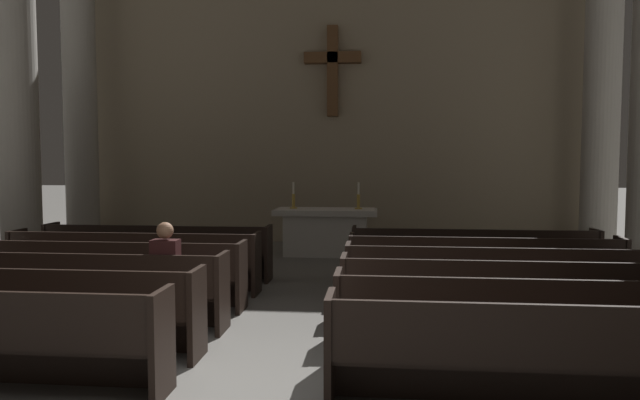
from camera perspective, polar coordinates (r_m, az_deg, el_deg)
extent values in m
plane|color=#66635E|center=(5.30, -7.28, -18.91)|extent=(80.00, 80.00, 0.00)
cube|color=black|center=(5.32, -15.22, -13.47)|extent=(0.06, 0.50, 0.95)
cube|color=black|center=(7.05, -27.29, -9.86)|extent=(3.81, 0.40, 0.05)
cube|color=black|center=(6.80, -28.40, -8.01)|extent=(3.81, 0.05, 0.50)
cube|color=black|center=(7.25, -26.44, -11.29)|extent=(3.81, 0.04, 0.40)
cube|color=black|center=(6.20, -11.95, -10.90)|extent=(0.06, 0.50, 0.95)
cube|color=black|center=(7.86, -23.39, -8.35)|extent=(3.81, 0.40, 0.05)
cube|color=black|center=(7.61, -24.27, -6.65)|extent=(3.81, 0.05, 0.50)
cube|color=black|center=(8.06, -22.71, -9.66)|extent=(3.81, 0.04, 0.40)
cube|color=black|center=(7.10, -9.55, -8.95)|extent=(0.06, 0.50, 0.95)
cube|color=black|center=(8.70, -20.25, -7.09)|extent=(3.81, 0.40, 0.05)
cube|color=black|center=(8.45, -20.97, -5.53)|extent=(3.81, 0.05, 0.50)
cube|color=black|center=(8.90, -19.71, -8.30)|extent=(3.81, 0.04, 0.40)
cube|color=black|center=(8.02, -7.70, -7.44)|extent=(0.06, 0.50, 0.95)
cube|color=black|center=(9.57, -17.69, -6.04)|extent=(3.81, 0.40, 0.05)
cube|color=black|center=(9.32, -18.28, -4.60)|extent=(3.81, 0.05, 0.50)
cube|color=black|center=(9.77, -17.24, -7.17)|extent=(3.81, 0.04, 0.40)
cube|color=black|center=(8.96, -6.25, -6.23)|extent=(0.06, 0.50, 0.95)
cube|color=black|center=(10.46, -27.56, -5.19)|extent=(0.06, 0.50, 0.95)
cube|color=black|center=(10.45, -15.57, -5.16)|extent=(3.81, 0.40, 0.05)
cube|color=black|center=(10.21, -16.06, -3.83)|extent=(3.81, 0.05, 0.50)
cube|color=black|center=(10.66, -15.20, -6.21)|extent=(3.81, 0.04, 0.40)
cube|color=black|center=(9.89, -5.08, -5.25)|extent=(0.06, 0.50, 0.95)
cube|color=black|center=(11.27, -24.84, -4.47)|extent=(0.06, 0.50, 0.95)
cube|color=black|center=(5.26, 23.25, -14.44)|extent=(3.81, 0.40, 0.05)
cube|color=black|center=(4.97, 24.13, -12.21)|extent=(3.81, 0.05, 0.50)
cube|color=black|center=(5.49, 22.59, -16.10)|extent=(3.81, 0.04, 0.40)
cube|color=black|center=(5.00, 0.98, -14.45)|extent=(0.06, 0.50, 0.95)
cube|color=black|center=(6.15, 20.47, -11.67)|extent=(3.81, 0.40, 0.05)
cube|color=black|center=(5.87, 21.10, -9.66)|extent=(3.81, 0.05, 0.50)
cube|color=black|center=(6.38, 20.00, -13.19)|extent=(3.81, 0.04, 0.40)
cube|color=black|center=(5.93, 1.77, -11.49)|extent=(0.06, 0.50, 0.95)
cube|color=black|center=(7.06, 18.44, -9.59)|extent=(3.81, 0.40, 0.05)
cube|color=black|center=(6.79, 18.91, -7.77)|extent=(3.81, 0.05, 0.50)
cube|color=black|center=(7.29, 18.08, -10.99)|extent=(3.81, 0.04, 0.40)
cube|color=black|center=(6.87, 2.34, -9.34)|extent=(0.06, 0.50, 0.95)
cube|color=black|center=(7.99, 16.89, -7.99)|extent=(3.81, 0.40, 0.05)
cube|color=black|center=(7.72, 17.26, -6.33)|extent=(3.81, 0.05, 0.50)
cube|color=black|center=(8.21, 16.62, -9.27)|extent=(3.81, 0.04, 0.40)
cube|color=black|center=(7.82, 2.76, -7.71)|extent=(0.06, 0.50, 0.95)
cube|color=black|center=(8.93, 15.68, -6.71)|extent=(3.81, 0.40, 0.05)
cube|color=black|center=(8.66, 15.97, -5.20)|extent=(3.81, 0.05, 0.50)
cube|color=black|center=(9.14, 15.46, -7.89)|extent=(3.81, 0.04, 0.40)
cube|color=black|center=(8.77, 3.09, -6.43)|extent=(0.06, 0.50, 0.95)
cube|color=black|center=(9.43, 27.43, -6.14)|extent=(0.06, 0.50, 0.95)
cube|color=black|center=(9.87, 14.70, -5.68)|extent=(3.81, 0.40, 0.05)
cube|color=black|center=(9.61, 14.94, -4.29)|extent=(3.81, 0.05, 0.50)
cube|color=black|center=(10.09, 14.52, -6.77)|extent=(3.81, 0.04, 0.40)
cube|color=black|center=(9.73, 3.36, -5.40)|extent=(0.06, 0.50, 0.95)
cube|color=black|center=(10.33, 25.43, -5.23)|extent=(0.06, 0.50, 0.95)
cube|color=#ADA89E|center=(13.07, -27.12, -5.09)|extent=(1.07, 1.07, 0.20)
cylinder|color=#ADA89E|center=(12.99, -27.58, 9.35)|extent=(0.77, 0.77, 6.75)
cube|color=#ADA89E|center=(15.15, -22.13, -3.76)|extent=(1.07, 1.07, 0.20)
cylinder|color=#ADA89E|center=(15.08, -22.46, 8.69)|extent=(0.77, 0.77, 6.75)
cube|color=#ADA89E|center=(14.25, 25.51, -4.32)|extent=(1.07, 1.07, 0.20)
cylinder|color=#ADA89E|center=(14.17, 25.91, 8.91)|extent=(0.77, 0.77, 6.75)
cube|color=#BCB7AD|center=(12.52, 0.57, -3.46)|extent=(1.76, 0.72, 0.88)
cube|color=#BCB7AD|center=(12.47, 0.57, -1.18)|extent=(2.20, 0.90, 0.12)
cube|color=silver|center=(12.46, 0.57, -0.88)|extent=(2.09, 0.86, 0.01)
cylinder|color=#B79338|center=(12.54, -2.62, -0.78)|extent=(0.16, 0.16, 0.02)
cylinder|color=#B79338|center=(12.53, -2.62, -0.12)|extent=(0.07, 0.07, 0.31)
cylinder|color=silver|center=(12.51, -2.63, 1.18)|extent=(0.04, 0.04, 0.26)
cylinder|color=#B79338|center=(12.42, 3.79, -0.83)|extent=(0.16, 0.16, 0.02)
cylinder|color=#B79338|center=(12.41, 3.79, -0.16)|extent=(0.07, 0.07, 0.31)
cylinder|color=silver|center=(12.39, 3.80, 1.15)|extent=(0.04, 0.04, 0.26)
cube|color=gray|center=(14.63, 1.33, 10.88)|extent=(13.10, 0.25, 7.64)
cube|color=brown|center=(14.43, 1.26, 12.50)|extent=(0.26, 0.26, 2.16)
cube|color=brown|center=(14.48, 1.26, 13.78)|extent=(1.39, 0.26, 0.26)
cube|color=#26262B|center=(7.55, -14.12, -10.20)|extent=(0.24, 0.14, 0.45)
cube|color=#26262B|center=(7.36, -14.51, -8.29)|extent=(0.28, 0.36, 0.12)
cube|color=#381919|center=(7.18, -14.91, -5.92)|extent=(0.32, 0.20, 0.54)
sphere|color=#9E7051|center=(7.13, -14.97, -2.91)|extent=(0.20, 0.20, 0.20)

